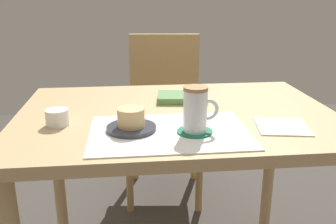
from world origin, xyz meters
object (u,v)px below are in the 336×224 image
(pastry_plate, at_px, (131,128))
(pastry, at_px, (131,117))
(small_book, at_px, (182,97))
(wooden_chair, at_px, (164,109))
(sugar_bowl, at_px, (57,117))
(dining_table, at_px, (177,135))
(coffee_mug, at_px, (196,109))

(pastry_plate, xyz_separation_m, pastry, (0.00, 0.00, 0.03))
(pastry_plate, relative_size, small_book, 0.81)
(wooden_chair, distance_m, small_book, 0.66)
(pastry, distance_m, sugar_bowl, 0.24)
(wooden_chair, bearing_deg, pastry, 84.23)
(wooden_chair, height_order, pastry_plate, wooden_chair)
(pastry, bearing_deg, small_book, 57.11)
(small_book, bearing_deg, dining_table, -99.23)
(pastry, distance_m, coffee_mug, 0.19)
(pastry_plate, bearing_deg, pastry, 0.00)
(coffee_mug, height_order, sugar_bowl, coffee_mug)
(pastry_plate, height_order, pastry, pastry)
(sugar_bowl, bearing_deg, small_book, 28.11)
(wooden_chair, relative_size, pastry, 10.94)
(wooden_chair, distance_m, sugar_bowl, 0.97)
(wooden_chair, height_order, small_book, wooden_chair)
(pastry, relative_size, coffee_mug, 0.61)
(wooden_chair, bearing_deg, dining_table, 93.44)
(coffee_mug, bearing_deg, small_book, 88.36)
(pastry_plate, xyz_separation_m, sugar_bowl, (-0.22, 0.08, 0.02))
(dining_table, height_order, wooden_chair, wooden_chair)
(dining_table, bearing_deg, pastry, -132.97)
(dining_table, relative_size, wooden_chair, 1.23)
(dining_table, height_order, coffee_mug, coffee_mug)
(pastry_plate, distance_m, pastry, 0.03)
(dining_table, relative_size, small_book, 5.95)
(wooden_chair, relative_size, pastry_plate, 5.97)
(pastry, relative_size, small_book, 0.44)
(pastry_plate, xyz_separation_m, coffee_mug, (0.18, -0.04, 0.06))
(dining_table, distance_m, pastry_plate, 0.25)
(wooden_chair, xyz_separation_m, pastry, (-0.19, -0.91, 0.27))
(wooden_chair, distance_m, coffee_mug, 1.00)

